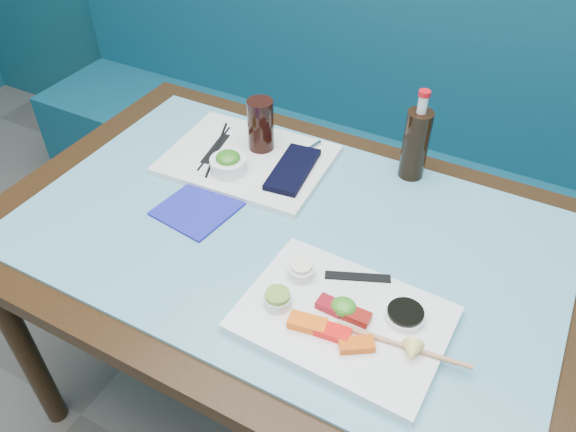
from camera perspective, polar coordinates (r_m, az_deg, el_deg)
The scene contains 34 objects.
booth_bench at distance 2.14m, azimuth 10.71°, elevation 4.46°, with size 3.00×0.56×1.17m.
dining_table at distance 1.35m, azimuth -0.08°, elevation -4.31°, with size 1.40×0.90×0.75m.
glass_top at distance 1.29m, azimuth -0.09°, elevation -1.60°, with size 1.22×0.76×0.01m, color #599CB3.
sashimi_plate at distance 1.11m, azimuth 5.61°, elevation -10.39°, with size 0.39×0.28×0.02m, color white.
salmon_left at distance 1.07m, azimuth 1.98°, elevation -10.85°, with size 0.07×0.03×0.02m, color #FF5D0A.
salmon_mid at distance 1.06m, azimuth 4.56°, elevation -11.67°, with size 0.07×0.03×0.02m, color #FF0D0A.
salmon_right at distance 1.05m, azimuth 6.97°, elevation -12.85°, with size 0.06×0.03×0.02m, color #E74F09.
tuna_left at distance 1.10m, azimuth 4.35°, elevation -9.05°, with size 0.05×0.03×0.02m, color maroon.
tuna_right at distance 1.09m, azimuth 7.00°, elevation -10.07°, with size 0.05×0.03×0.02m, color maroon.
seaweed_garnish at distance 1.09m, azimuth 5.67°, elevation -9.15°, with size 0.05×0.05×0.03m, color #3A8E20.
ramekin_wasabi at distance 1.10m, azimuth -1.06°, elevation -8.58°, with size 0.05×0.05×0.02m, color silver.
wasabi_fill at distance 1.09m, azimuth -1.07°, elevation -8.02°, with size 0.05×0.05×0.01m, color olive.
ramekin_ginger at distance 1.15m, azimuth 1.34°, elevation -5.65°, with size 0.06×0.06×0.02m, color silver.
ginger_fill at distance 1.14m, azimuth 1.36°, elevation -5.09°, with size 0.04×0.04×0.01m, color #FFE8D1.
soy_dish at distance 1.11m, azimuth 11.78°, elevation -9.89°, with size 0.08×0.08×0.02m, color white.
soy_fill at distance 1.10m, azimuth 11.86°, elevation -9.53°, with size 0.07×0.07×0.01m, color black.
lemon_wedge at distance 1.04m, azimuth 12.50°, elevation -13.28°, with size 0.04×0.04×0.03m, color #FFF778.
chopstick_sleeve at distance 1.17m, azimuth 7.09°, elevation -6.15°, with size 0.13×0.02×0.00m, color black.
wooden_chopstick_a at distance 1.07m, azimuth 10.84°, elevation -12.55°, with size 0.01×0.01×0.23m, color #9D774A.
wooden_chopstick_b at distance 1.07m, azimuth 11.35°, elevation -12.71°, with size 0.01×0.01×0.26m, color tan.
serving_tray at distance 1.50m, azimuth -4.10°, elevation 5.75°, with size 0.42×0.31×0.02m, color white.
paper_placemat at distance 1.49m, azimuth -4.12°, elevation 6.02°, with size 0.32×0.22×0.00m, color white.
seaweed_bowl at distance 1.43m, azimuth -6.06°, elevation 5.18°, with size 0.09×0.09×0.04m, color white.
seaweed_salad at distance 1.42m, azimuth -6.12°, elevation 5.90°, with size 0.06×0.06×0.03m, color #31761B.
cola_glass at distance 1.49m, azimuth -2.80°, elevation 9.21°, with size 0.07×0.07×0.14m, color black.
navy_pouch at distance 1.43m, azimuth 0.50°, elevation 4.78°, with size 0.09×0.20×0.02m, color black.
fork at distance 1.51m, azimuth 2.17°, elevation 6.86°, with size 0.01×0.01×0.09m, color silver.
black_chopstick_a at distance 1.53m, azimuth -7.50°, elevation 6.87°, with size 0.01×0.01×0.21m, color black.
black_chopstick_b at distance 1.53m, azimuth -7.26°, elevation 6.81°, with size 0.01×0.01×0.25m, color black.
tray_sleeve at distance 1.53m, azimuth -7.38°, elevation 6.81°, with size 0.02×0.14×0.00m, color black.
cola_bottle_body at distance 1.43m, azimuth 12.81°, elevation 7.07°, with size 0.06×0.06×0.18m, color black.
cola_bottle_neck at distance 1.37m, azimuth 13.52°, elevation 10.99°, with size 0.02×0.02×0.04m, color white.
cola_bottle_cap at distance 1.36m, azimuth 13.71°, elevation 12.02°, with size 0.03×0.03×0.01m, color red.
blue_napkin at distance 1.36m, azimuth -9.23°, elevation 0.74°, with size 0.17×0.17×0.01m, color #1B1F98.
Camera 1 is at (0.45, 0.62, 1.63)m, focal length 35.00 mm.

